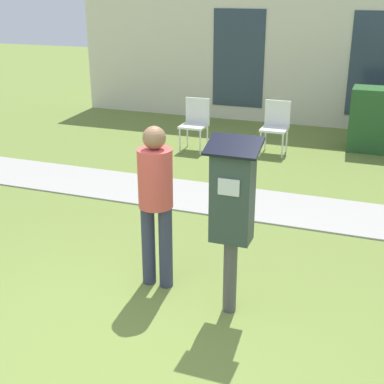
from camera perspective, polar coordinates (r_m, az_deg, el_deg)
name	(u,v)px	position (r m, az deg, el deg)	size (l,w,h in m)	color
ground_plane	(129,359)	(4.40, -6.77, -17.24)	(40.00, 40.00, 0.00)	olive
sidewalk	(243,203)	(7.20, 5.49, -1.14)	(12.00, 1.10, 0.02)	#A3A099
building_facade	(308,46)	(11.37, 12.24, 14.96)	(10.00, 0.26, 3.20)	beige
parking_meter	(232,205)	(4.46, 4.29, -1.44)	(0.44, 0.31, 1.59)	#4C4C4C
person_standing	(156,195)	(4.91, -3.90, -0.36)	(0.32, 0.32, 1.58)	#333851
outdoor_chair_left	(196,120)	(9.46, 0.38, 7.70)	(0.44, 0.44, 0.90)	white
outdoor_chair_middle	(276,123)	(9.36, 8.93, 7.29)	(0.44, 0.44, 0.90)	white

